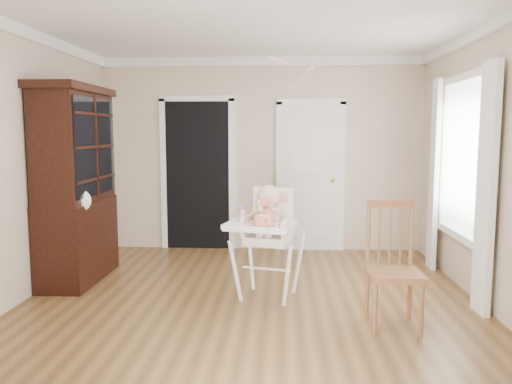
# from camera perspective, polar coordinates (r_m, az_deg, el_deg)

# --- Properties ---
(floor) EXTENTS (5.00, 5.00, 0.00)m
(floor) POSITION_cam_1_polar(r_m,az_deg,el_deg) (4.86, -0.85, -13.22)
(floor) COLOR #55391D
(floor) RESTS_ON ground
(ceiling) EXTENTS (5.00, 5.00, 0.00)m
(ceiling) POSITION_cam_1_polar(r_m,az_deg,el_deg) (4.68, -0.91, 19.62)
(ceiling) COLOR white
(ceiling) RESTS_ON wall_back
(wall_back) EXTENTS (4.50, 0.00, 4.50)m
(wall_back) POSITION_cam_1_polar(r_m,az_deg,el_deg) (7.07, 0.54, 4.26)
(wall_back) COLOR beige
(wall_back) RESTS_ON floor
(wall_left) EXTENTS (0.00, 5.00, 5.00)m
(wall_left) POSITION_cam_1_polar(r_m,az_deg,el_deg) (5.23, -26.29, 2.68)
(wall_left) COLOR beige
(wall_left) RESTS_ON floor
(wall_right) EXTENTS (0.00, 5.00, 5.00)m
(wall_right) POSITION_cam_1_polar(r_m,az_deg,el_deg) (4.95, 26.09, 2.50)
(wall_right) COLOR beige
(wall_right) RESTS_ON floor
(crown_molding) EXTENTS (4.50, 5.00, 0.12)m
(crown_molding) POSITION_cam_1_polar(r_m,az_deg,el_deg) (4.67, -0.91, 18.90)
(crown_molding) COLOR white
(crown_molding) RESTS_ON ceiling
(doorway) EXTENTS (1.06, 0.05, 2.22)m
(doorway) POSITION_cam_1_polar(r_m,az_deg,el_deg) (7.16, -6.69, 2.31)
(doorway) COLOR black
(doorway) RESTS_ON wall_back
(closet_door) EXTENTS (0.96, 0.09, 2.13)m
(closet_door) POSITION_cam_1_polar(r_m,az_deg,el_deg) (7.07, 6.21, 1.58)
(closet_door) COLOR white
(closet_door) RESTS_ON wall_back
(window_right) EXTENTS (0.13, 1.84, 2.30)m
(window_right) POSITION_cam_1_polar(r_m,az_deg,el_deg) (5.68, 22.26, 2.50)
(window_right) COLOR white
(window_right) RESTS_ON wall_right
(high_chair) EXTENTS (0.81, 0.93, 1.13)m
(high_chair) POSITION_cam_1_polar(r_m,az_deg,el_deg) (5.01, 1.35, -4.33)
(high_chair) COLOR white
(high_chair) RESTS_ON floor
(baby) EXTENTS (0.33, 0.30, 0.53)m
(baby) POSITION_cam_1_polar(r_m,az_deg,el_deg) (5.00, 1.47, -2.29)
(baby) COLOR beige
(baby) RESTS_ON high_chair
(cake) EXTENTS (0.23, 0.23, 0.11)m
(cake) POSITION_cam_1_polar(r_m,az_deg,el_deg) (4.70, 0.83, -3.32)
(cake) COLOR silver
(cake) RESTS_ON high_chair
(sippy_cup) EXTENTS (0.08, 0.08, 0.19)m
(sippy_cup) POSITION_cam_1_polar(r_m,az_deg,el_deg) (4.97, -1.54, -2.46)
(sippy_cup) COLOR pink
(sippy_cup) RESTS_ON high_chair
(china_cabinet) EXTENTS (0.57, 1.29, 2.17)m
(china_cabinet) POSITION_cam_1_polar(r_m,az_deg,el_deg) (5.91, -19.85, 0.82)
(china_cabinet) COLOR black
(china_cabinet) RESTS_ON floor
(dining_chair) EXTENTS (0.44, 0.44, 1.07)m
(dining_chair) POSITION_cam_1_polar(r_m,az_deg,el_deg) (4.46, 15.41, -8.54)
(dining_chair) COLOR brown
(dining_chair) RESTS_ON floor
(streamer) EXTENTS (0.22, 0.46, 0.15)m
(streamer) POSITION_cam_1_polar(r_m,az_deg,el_deg) (5.17, 2.44, 14.81)
(streamer) COLOR pink
(streamer) RESTS_ON ceiling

